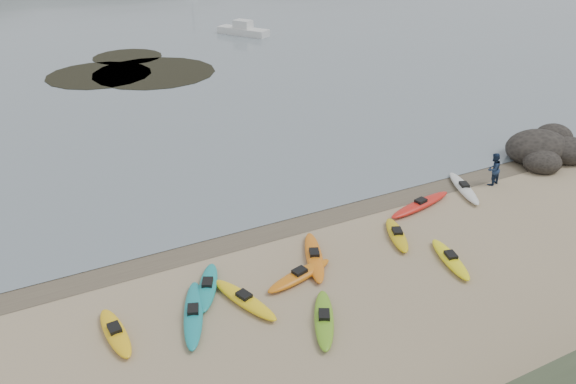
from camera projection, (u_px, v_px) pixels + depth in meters
ground at (288, 220)px, 26.80m from camera, size 600.00×600.00×0.00m
wet_sand at (291, 223)px, 26.56m from camera, size 60.00×60.00×0.00m
kayaks at (327, 262)px, 23.38m from camera, size 20.12×9.15×0.34m
person_east at (493, 169)px, 29.78m from camera, size 0.97×0.82×1.79m
rock_cluster at (546, 153)px, 33.26m from camera, size 5.53×4.11×2.00m
kelp_mats at (131, 70)px, 50.49m from camera, size 14.40×15.44×0.04m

